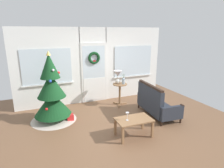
{
  "coord_description": "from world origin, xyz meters",
  "views": [
    {
      "loc": [
        -1.93,
        -4.18,
        2.41
      ],
      "look_at": [
        0.05,
        0.55,
        1.0
      ],
      "focal_mm": 30.71,
      "sensor_mm": 36.0,
      "label": 1
    }
  ],
  "objects_px": {
    "table_lamp": "(118,75)",
    "flower_vase": "(123,81)",
    "settee_sofa": "(155,103)",
    "gift_box": "(70,117)",
    "coffee_table": "(134,122)",
    "side_table": "(120,90)",
    "wine_glass": "(127,115)",
    "christmas_tree": "(52,95)"
  },
  "relations": [
    {
      "from": "table_lamp",
      "to": "flower_vase",
      "type": "bearing_deg",
      "value": -32.01
    },
    {
      "from": "settee_sofa",
      "to": "flower_vase",
      "type": "relative_size",
      "value": 4.28
    },
    {
      "from": "table_lamp",
      "to": "gift_box",
      "type": "xyz_separation_m",
      "value": [
        -1.72,
        -0.59,
        -0.93
      ]
    },
    {
      "from": "coffee_table",
      "to": "gift_box",
      "type": "distance_m",
      "value": 1.89
    },
    {
      "from": "coffee_table",
      "to": "settee_sofa",
      "type": "bearing_deg",
      "value": 34.45
    },
    {
      "from": "settee_sofa",
      "to": "side_table",
      "type": "distance_m",
      "value": 1.32
    },
    {
      "from": "table_lamp",
      "to": "wine_glass",
      "type": "relative_size",
      "value": 2.26
    },
    {
      "from": "christmas_tree",
      "to": "coffee_table",
      "type": "xyz_separation_m",
      "value": [
        1.66,
        -1.61,
        -0.36
      ]
    },
    {
      "from": "flower_vase",
      "to": "table_lamp",
      "type": "bearing_deg",
      "value": 147.99
    },
    {
      "from": "side_table",
      "to": "christmas_tree",
      "type": "bearing_deg",
      "value": -171.21
    },
    {
      "from": "table_lamp",
      "to": "settee_sofa",
      "type": "bearing_deg",
      "value": -60.97
    },
    {
      "from": "christmas_tree",
      "to": "gift_box",
      "type": "distance_m",
      "value": 0.79
    },
    {
      "from": "table_lamp",
      "to": "gift_box",
      "type": "distance_m",
      "value": 2.04
    },
    {
      "from": "christmas_tree",
      "to": "table_lamp",
      "type": "height_order",
      "value": "christmas_tree"
    },
    {
      "from": "flower_vase",
      "to": "coffee_table",
      "type": "bearing_deg",
      "value": -108.77
    },
    {
      "from": "table_lamp",
      "to": "coffee_table",
      "type": "distance_m",
      "value": 2.15
    },
    {
      "from": "christmas_tree",
      "to": "table_lamp",
      "type": "xyz_separation_m",
      "value": [
        2.14,
        0.38,
        0.29
      ]
    },
    {
      "from": "side_table",
      "to": "wine_glass",
      "type": "xyz_separation_m",
      "value": [
        -0.72,
        -1.95,
        0.06
      ]
    },
    {
      "from": "side_table",
      "to": "table_lamp",
      "type": "xyz_separation_m",
      "value": [
        -0.06,
        0.04,
        0.5
      ]
    },
    {
      "from": "side_table",
      "to": "flower_vase",
      "type": "distance_m",
      "value": 0.35
    },
    {
      "from": "settee_sofa",
      "to": "wine_glass",
      "type": "xyz_separation_m",
      "value": [
        -1.33,
        -0.79,
        0.2
      ]
    },
    {
      "from": "table_lamp",
      "to": "coffee_table",
      "type": "bearing_deg",
      "value": -103.64
    },
    {
      "from": "wine_glass",
      "to": "gift_box",
      "type": "bearing_deg",
      "value": 127.01
    },
    {
      "from": "side_table",
      "to": "gift_box",
      "type": "height_order",
      "value": "side_table"
    },
    {
      "from": "coffee_table",
      "to": "christmas_tree",
      "type": "bearing_deg",
      "value": 135.75
    },
    {
      "from": "side_table",
      "to": "table_lamp",
      "type": "distance_m",
      "value": 0.51
    },
    {
      "from": "side_table",
      "to": "coffee_table",
      "type": "relative_size",
      "value": 0.86
    },
    {
      "from": "coffee_table",
      "to": "gift_box",
      "type": "relative_size",
      "value": 4.74
    },
    {
      "from": "side_table",
      "to": "gift_box",
      "type": "relative_size",
      "value": 4.1
    },
    {
      "from": "coffee_table",
      "to": "wine_glass",
      "type": "relative_size",
      "value": 4.36
    },
    {
      "from": "flower_vase",
      "to": "gift_box",
      "type": "distance_m",
      "value": 2.09
    },
    {
      "from": "flower_vase",
      "to": "gift_box",
      "type": "bearing_deg",
      "value": -165.5
    },
    {
      "from": "settee_sofa",
      "to": "flower_vase",
      "type": "height_order",
      "value": "flower_vase"
    },
    {
      "from": "christmas_tree",
      "to": "wine_glass",
      "type": "height_order",
      "value": "christmas_tree"
    },
    {
      "from": "side_table",
      "to": "gift_box",
      "type": "distance_m",
      "value": 1.91
    },
    {
      "from": "table_lamp",
      "to": "wine_glass",
      "type": "xyz_separation_m",
      "value": [
        -0.66,
        -1.99,
        -0.44
      ]
    },
    {
      "from": "settee_sofa",
      "to": "gift_box",
      "type": "bearing_deg",
      "value": 165.49
    },
    {
      "from": "table_lamp",
      "to": "flower_vase",
      "type": "xyz_separation_m",
      "value": [
        0.16,
        -0.1,
        -0.17
      ]
    },
    {
      "from": "settee_sofa",
      "to": "christmas_tree",
      "type": "bearing_deg",
      "value": 163.66
    },
    {
      "from": "flower_vase",
      "to": "christmas_tree",
      "type": "bearing_deg",
      "value": -173.05
    },
    {
      "from": "gift_box",
      "to": "coffee_table",
      "type": "bearing_deg",
      "value": -48.74
    },
    {
      "from": "christmas_tree",
      "to": "gift_box",
      "type": "bearing_deg",
      "value": -26.03
    }
  ]
}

